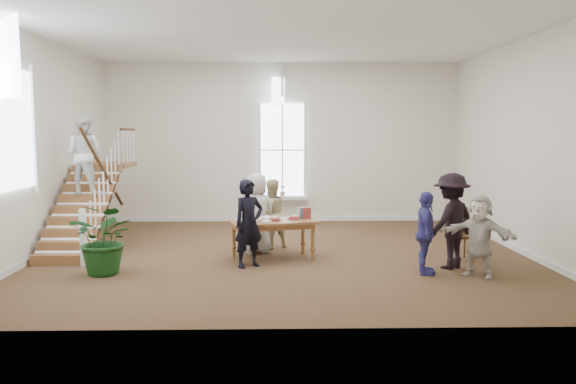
{
  "coord_description": "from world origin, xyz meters",
  "views": [
    {
      "loc": [
        -0.19,
        -11.55,
        2.53
      ],
      "look_at": [
        0.07,
        0.4,
        1.27
      ],
      "focal_mm": 35.0,
      "sensor_mm": 36.0,
      "label": 1
    }
  ],
  "objects_px": {
    "police_officer": "(249,223)",
    "woman_cluster_c": "(479,236)",
    "library_table": "(272,224)",
    "woman_cluster_b": "(451,221)",
    "elderly_woman": "(256,213)",
    "side_chair": "(459,230)",
    "person_yellow": "(271,214)",
    "floor_plant": "(106,239)",
    "woman_cluster_a": "(425,233)"
  },
  "relations": [
    {
      "from": "library_table",
      "to": "elderly_woman",
      "type": "height_order",
      "value": "elderly_woman"
    },
    {
      "from": "woman_cluster_c",
      "to": "floor_plant",
      "type": "bearing_deg",
      "value": -143.1
    },
    {
      "from": "library_table",
      "to": "side_chair",
      "type": "distance_m",
      "value": 3.76
    },
    {
      "from": "person_yellow",
      "to": "side_chair",
      "type": "height_order",
      "value": "person_yellow"
    },
    {
      "from": "woman_cluster_a",
      "to": "side_chair",
      "type": "distance_m",
      "value": 1.6
    },
    {
      "from": "police_officer",
      "to": "side_chair",
      "type": "relative_size",
      "value": 1.61
    },
    {
      "from": "woman_cluster_b",
      "to": "floor_plant",
      "type": "bearing_deg",
      "value": -33.49
    },
    {
      "from": "police_officer",
      "to": "person_yellow",
      "type": "xyz_separation_m",
      "value": [
        0.4,
        1.75,
        -0.07
      ]
    },
    {
      "from": "police_officer",
      "to": "woman_cluster_a",
      "type": "relative_size",
      "value": 1.11
    },
    {
      "from": "police_officer",
      "to": "woman_cluster_b",
      "type": "bearing_deg",
      "value": -37.3
    },
    {
      "from": "library_table",
      "to": "woman_cluster_b",
      "type": "relative_size",
      "value": 1.03
    },
    {
      "from": "woman_cluster_c",
      "to": "side_chair",
      "type": "distance_m",
      "value": 1.44
    },
    {
      "from": "woman_cluster_b",
      "to": "floor_plant",
      "type": "distance_m",
      "value": 6.34
    },
    {
      "from": "police_officer",
      "to": "woman_cluster_a",
      "type": "xyz_separation_m",
      "value": [
        3.19,
        -0.63,
        -0.09
      ]
    },
    {
      "from": "police_officer",
      "to": "woman_cluster_c",
      "type": "distance_m",
      "value": 4.17
    },
    {
      "from": "person_yellow",
      "to": "floor_plant",
      "type": "distance_m",
      "value": 3.7
    },
    {
      "from": "police_officer",
      "to": "person_yellow",
      "type": "height_order",
      "value": "police_officer"
    },
    {
      "from": "library_table",
      "to": "woman_cluster_b",
      "type": "distance_m",
      "value": 3.45
    },
    {
      "from": "person_yellow",
      "to": "library_table",
      "type": "bearing_deg",
      "value": 63.45
    },
    {
      "from": "woman_cluster_b",
      "to": "woman_cluster_c",
      "type": "relative_size",
      "value": 1.23
    },
    {
      "from": "library_table",
      "to": "side_chair",
      "type": "xyz_separation_m",
      "value": [
        3.76,
        -0.06,
        -0.12
      ]
    },
    {
      "from": "elderly_woman",
      "to": "woman_cluster_b",
      "type": "bearing_deg",
      "value": 133.18
    },
    {
      "from": "police_officer",
      "to": "floor_plant",
      "type": "xyz_separation_m",
      "value": [
        -2.54,
        -0.5,
        -0.19
      ]
    },
    {
      "from": "elderly_woman",
      "to": "woman_cluster_b",
      "type": "height_order",
      "value": "woman_cluster_b"
    },
    {
      "from": "library_table",
      "to": "floor_plant",
      "type": "relative_size",
      "value": 1.44
    },
    {
      "from": "elderly_woman",
      "to": "woman_cluster_a",
      "type": "distance_m",
      "value": 3.61
    },
    {
      "from": "woman_cluster_c",
      "to": "side_chair",
      "type": "relative_size",
      "value": 1.41
    },
    {
      "from": "library_table",
      "to": "woman_cluster_b",
      "type": "height_order",
      "value": "woman_cluster_b"
    },
    {
      "from": "police_officer",
      "to": "woman_cluster_b",
      "type": "height_order",
      "value": "woman_cluster_b"
    },
    {
      "from": "person_yellow",
      "to": "woman_cluster_c",
      "type": "height_order",
      "value": "person_yellow"
    },
    {
      "from": "woman_cluster_a",
      "to": "side_chair",
      "type": "xyz_separation_m",
      "value": [
        1.01,
        1.22,
        -0.17
      ]
    },
    {
      "from": "person_yellow",
      "to": "woman_cluster_b",
      "type": "relative_size",
      "value": 0.85
    },
    {
      "from": "elderly_woman",
      "to": "floor_plant",
      "type": "xyz_separation_m",
      "value": [
        -2.64,
        -1.75,
        -0.21
      ]
    },
    {
      "from": "person_yellow",
      "to": "woman_cluster_b",
      "type": "distance_m",
      "value": 3.9
    },
    {
      "from": "woman_cluster_b",
      "to": "police_officer",
      "type": "bearing_deg",
      "value": -39.12
    },
    {
      "from": "library_table",
      "to": "floor_plant",
      "type": "xyz_separation_m",
      "value": [
        -2.98,
        -1.16,
        -0.06
      ]
    },
    {
      "from": "woman_cluster_c",
      "to": "side_chair",
      "type": "xyz_separation_m",
      "value": [
        0.11,
        1.42,
        -0.15
      ]
    },
    {
      "from": "floor_plant",
      "to": "woman_cluster_c",
      "type": "bearing_deg",
      "value": -2.8
    },
    {
      "from": "woman_cluster_b",
      "to": "woman_cluster_c",
      "type": "height_order",
      "value": "woman_cluster_b"
    },
    {
      "from": "library_table",
      "to": "person_yellow",
      "type": "height_order",
      "value": "person_yellow"
    },
    {
      "from": "library_table",
      "to": "woman_cluster_b",
      "type": "xyz_separation_m",
      "value": [
        3.35,
        -0.83,
        0.19
      ]
    },
    {
      "from": "person_yellow",
      "to": "police_officer",
      "type": "bearing_deg",
      "value": 48.44
    },
    {
      "from": "woman_cluster_a",
      "to": "woman_cluster_b",
      "type": "height_order",
      "value": "woman_cluster_b"
    },
    {
      "from": "library_table",
      "to": "police_officer",
      "type": "xyz_separation_m",
      "value": [
        -0.44,
        -0.66,
        0.13
      ]
    },
    {
      "from": "police_officer",
      "to": "woman_cluster_a",
      "type": "height_order",
      "value": "police_officer"
    },
    {
      "from": "woman_cluster_a",
      "to": "side_chair",
      "type": "relative_size",
      "value": 1.45
    },
    {
      "from": "police_officer",
      "to": "woman_cluster_c",
      "type": "bearing_deg",
      "value": -46.06
    },
    {
      "from": "person_yellow",
      "to": "woman_cluster_a",
      "type": "bearing_deg",
      "value": 110.86
    },
    {
      "from": "elderly_woman",
      "to": "woman_cluster_b",
      "type": "distance_m",
      "value": 3.95
    },
    {
      "from": "floor_plant",
      "to": "side_chair",
      "type": "distance_m",
      "value": 6.83
    }
  ]
}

